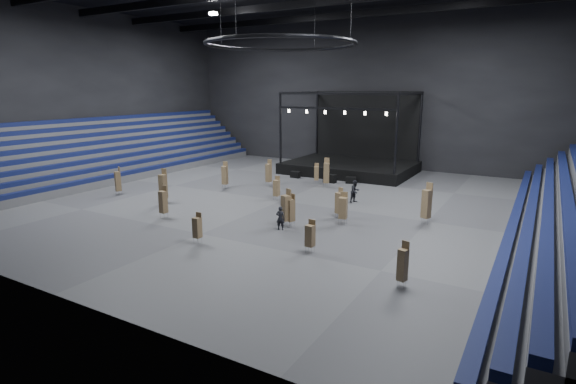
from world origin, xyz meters
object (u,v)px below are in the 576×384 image
Objects in this scene: chair_stack_10 at (163,186)px; chair_stack_11 at (197,227)px; chair_stack_1 at (286,207)px; chair_stack_8 at (225,175)px; chair_stack_15 at (316,173)px; chair_stack_9 at (326,172)px; man_center at (280,218)px; chair_stack_13 at (339,202)px; flight_case_right at (351,180)px; crew_member at (355,191)px; chair_stack_5 at (291,210)px; chair_stack_2 at (269,172)px; chair_stack_0 at (277,188)px; flight_case_left at (295,175)px; chair_stack_7 at (403,264)px; chair_stack_6 at (310,235)px; chair_stack_12 at (427,203)px; stage at (352,159)px; flight_case_mid at (330,178)px; chair_stack_4 at (343,207)px; chair_stack_3 at (163,201)px; chair_stack_14 at (118,181)px.

chair_stack_10 reaches higher than chair_stack_11.
chair_stack_8 is at bearing 168.97° from chair_stack_1.
chair_stack_10 reaches higher than chair_stack_15.
chair_stack_9 is 1.91m from chair_stack_15.
chair_stack_13 is at bearing -129.71° from man_center.
crew_member is at bearing -65.27° from flight_case_right.
chair_stack_5 is 4.25m from chair_stack_13.
chair_stack_0 is at bearing -50.23° from chair_stack_2.
flight_case_right is at bearing 8.95° from chair_stack_15.
flight_case_right is at bearing 71.45° from chair_stack_0.
chair_stack_8 is at bearing -112.69° from flight_case_left.
chair_stack_15 is at bearing -86.52° from man_center.
chair_stack_5 reaches higher than chair_stack_11.
chair_stack_15 is (7.60, 13.71, -0.41)m from chair_stack_10.
chair_stack_7 reaches higher than flight_case_right.
chair_stack_6 is 10.38m from chair_stack_12.
chair_stack_6 reaches higher than flight_case_left.
stage is 6.65× the size of chair_stack_15.
chair_stack_9 is 10.79m from chair_stack_13.
chair_stack_10 is at bearing -157.61° from chair_stack_5.
chair_stack_6 is 0.85× the size of chair_stack_7.
chair_stack_5 reaches higher than chair_stack_13.
chair_stack_12 is (8.34, 5.62, 0.12)m from chair_stack_1.
flight_case_mid is 0.43× the size of chair_stack_12.
chair_stack_4 reaches higher than chair_stack_15.
chair_stack_10 is 1.42× the size of chair_stack_15.
stage reaches higher than chair_stack_0.
chair_stack_3 is at bearing -89.22° from chair_stack_8.
stage reaches higher than chair_stack_4.
chair_stack_14 is (-20.42, -3.23, 0.13)m from chair_stack_13.
chair_stack_15 is at bearing -148.52° from flight_case_right.
chair_stack_9 is (-3.13, 13.24, 0.07)m from chair_stack_1.
flight_case_right is 0.41× the size of chair_stack_3.
flight_case_right is 21.90m from chair_stack_11.
flight_case_right is 0.44× the size of chair_stack_4.
chair_stack_2 is 1.01× the size of chair_stack_8.
chair_stack_4 is 6.64m from crew_member.
chair_stack_8 reaches higher than chair_stack_14.
chair_stack_1 is at bearing -83.96° from flight_case_right.
chair_stack_10 is at bearing -145.33° from chair_stack_9.
flight_case_right is at bearing -98.17° from man_center.
chair_stack_11 is 0.85× the size of chair_stack_13.
chair_stack_9 is (-3.39, 13.05, 0.24)m from chair_stack_5.
chair_stack_14 is 1.24× the size of chair_stack_15.
chair_stack_13 is (-1.51, 7.62, 0.12)m from chair_stack_6.
chair_stack_9 is at bearing -27.85° from flight_case_left.
chair_stack_8 is at bearing 116.84° from crew_member.
chair_stack_10 is 1.79× the size of man_center.
chair_stack_13 is (5.39, 9.67, 0.14)m from chair_stack_11.
chair_stack_11 is at bearing -93.66° from flight_case_right.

